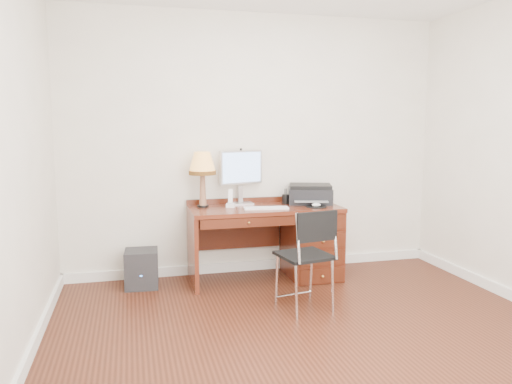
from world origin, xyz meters
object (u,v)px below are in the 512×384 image
object	(u,v)px
monitor	(242,170)
leg_lamp	(202,167)
chair	(307,250)
equipment_box	(142,268)
printer	(310,194)
phone	(231,202)
desk	(295,238)

from	to	relation	value
monitor	leg_lamp	size ratio (longest dim) A/B	1.01
leg_lamp	chair	xyz separation A→B (m)	(0.73, -1.04, -0.62)
leg_lamp	chair	world-z (taller)	leg_lamp
monitor	equipment_box	size ratio (longest dim) A/B	1.52
printer	equipment_box	xyz separation A→B (m)	(-1.74, -0.03, -0.67)
leg_lamp	phone	xyz separation A→B (m)	(0.27, -0.07, -0.35)
desk	monitor	bearing A→B (deg)	155.37
printer	equipment_box	distance (m)	1.86
monitor	equipment_box	distance (m)	1.40
desk	equipment_box	size ratio (longest dim) A/B	4.12
desk	monitor	xyz separation A→B (m)	(-0.50, 0.23, 0.69)
desk	printer	world-z (taller)	printer
phone	monitor	bearing A→B (deg)	68.89
phone	equipment_box	bearing A→B (deg)	-161.59
monitor	phone	bearing A→B (deg)	-146.78
printer	equipment_box	bearing A→B (deg)	-161.84
desk	printer	size ratio (longest dim) A/B	2.84
leg_lamp	phone	distance (m)	0.45
leg_lamp	equipment_box	xyz separation A→B (m)	(-0.61, -0.06, -0.97)
desk	phone	world-z (taller)	phone
desk	phone	bearing A→B (deg)	176.13
monitor	phone	distance (m)	0.38
leg_lamp	equipment_box	distance (m)	1.15
printer	leg_lamp	world-z (taller)	leg_lamp
equipment_box	phone	bearing A→B (deg)	2.85
printer	phone	world-z (taller)	printer
monitor	equipment_box	bearing A→B (deg)	173.00
leg_lamp	phone	world-z (taller)	leg_lamp
monitor	equipment_box	world-z (taller)	monitor
phone	chair	world-z (taller)	phone
phone	leg_lamp	bearing A→B (deg)	-175.26
printer	phone	size ratio (longest dim) A/B	2.93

